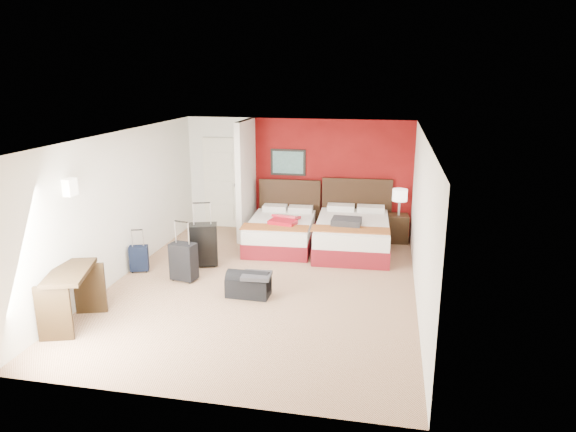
% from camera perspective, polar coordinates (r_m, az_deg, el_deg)
% --- Properties ---
extents(ground, '(6.50, 6.50, 0.00)m').
position_cam_1_polar(ground, '(8.76, -2.77, -7.60)').
color(ground, tan).
rests_on(ground, ground).
extents(room_walls, '(5.02, 6.52, 2.50)m').
position_cam_1_polar(room_walls, '(10.07, -8.70, 2.82)').
color(room_walls, white).
rests_on(room_walls, ground).
extents(red_accent_panel, '(3.50, 0.04, 2.50)m').
position_cam_1_polar(red_accent_panel, '(11.32, 4.79, 4.31)').
color(red_accent_panel, maroon).
rests_on(red_accent_panel, ground).
extents(partition_wall, '(0.12, 1.20, 2.50)m').
position_cam_1_polar(partition_wall, '(11.06, -4.65, 4.04)').
color(partition_wall, silver).
rests_on(partition_wall, ground).
extents(entry_door, '(0.82, 0.06, 2.05)m').
position_cam_1_polar(entry_door, '(11.87, -7.35, 3.65)').
color(entry_door, silver).
rests_on(entry_door, ground).
extents(bed_left, '(1.38, 1.90, 0.55)m').
position_cam_1_polar(bed_left, '(10.56, -0.80, -1.91)').
color(bed_left, silver).
rests_on(bed_left, ground).
extents(bed_right, '(1.51, 2.10, 0.61)m').
position_cam_1_polar(bed_right, '(10.36, 7.11, -2.20)').
color(bed_right, white).
rests_on(bed_right, ground).
extents(red_suitcase_open, '(0.65, 0.80, 0.09)m').
position_cam_1_polar(red_suitcase_open, '(10.36, -0.38, -0.42)').
color(red_suitcase_open, red).
rests_on(red_suitcase_open, bed_left).
extents(jacket_bundle, '(0.57, 0.46, 0.13)m').
position_cam_1_polar(jacket_bundle, '(9.97, 6.48, -0.64)').
color(jacket_bundle, '#323337').
rests_on(jacket_bundle, bed_right).
extents(nightstand, '(0.44, 0.44, 0.58)m').
position_cam_1_polar(nightstand, '(11.09, 12.04, -1.33)').
color(nightstand, black).
rests_on(nightstand, ground).
extents(table_lamp, '(0.40, 0.40, 0.55)m').
position_cam_1_polar(table_lamp, '(10.94, 12.20, 1.50)').
color(table_lamp, white).
rests_on(table_lamp, nightstand).
extents(suitcase_black, '(0.58, 0.46, 0.76)m').
position_cam_1_polar(suitcase_black, '(9.60, -9.32, -3.27)').
color(suitcase_black, black).
rests_on(suitcase_black, ground).
extents(suitcase_charcoal, '(0.47, 0.34, 0.63)m').
position_cam_1_polar(suitcase_charcoal, '(9.00, -11.45, -5.09)').
color(suitcase_charcoal, black).
rests_on(suitcase_charcoal, ground).
extents(suitcase_navy, '(0.37, 0.29, 0.44)m').
position_cam_1_polar(suitcase_navy, '(9.61, -16.11, -4.66)').
color(suitcase_navy, black).
rests_on(suitcase_navy, ground).
extents(duffel_bag, '(0.69, 0.38, 0.34)m').
position_cam_1_polar(duffel_bag, '(8.30, -4.39, -7.68)').
color(duffel_bag, black).
rests_on(duffel_bag, ground).
extents(jacket_draped, '(0.47, 0.40, 0.06)m').
position_cam_1_polar(jacket_draped, '(8.14, -3.49, -6.60)').
color(jacket_draped, '#333338').
rests_on(jacket_draped, duffel_bag).
extents(desk, '(0.78, 1.10, 0.83)m').
position_cam_1_polar(desk, '(7.85, -22.69, -8.39)').
color(desk, black).
rests_on(desk, ground).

